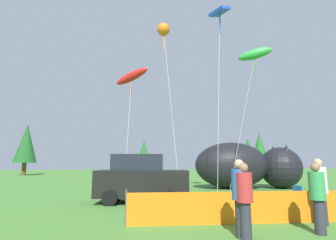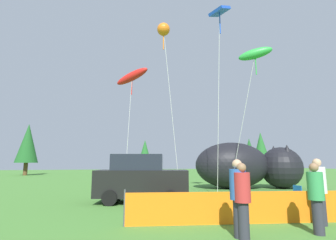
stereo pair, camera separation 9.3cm
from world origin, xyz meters
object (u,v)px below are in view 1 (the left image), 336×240
at_px(spectator_in_grey_shirt, 318,195).
at_px(kite_blue_box, 220,15).
at_px(spectator_in_white_shirt, 240,194).
at_px(kite_green_fish, 255,55).
at_px(parked_car, 142,179).
at_px(folding_chair, 301,195).
at_px(kite_orange_flower, 164,30).
at_px(spectator_in_black_shirt, 320,188).
at_px(spectator_in_green_shirt, 245,197).
at_px(inflatable_cat, 245,167).
at_px(kite_red_lizard, 132,77).

relative_size(spectator_in_grey_shirt, kite_blue_box, 0.17).
distance_m(spectator_in_white_shirt, kite_green_fish, 11.48).
height_order(parked_car, folding_chair, parked_car).
bearing_deg(kite_blue_box, kite_orange_flower, 134.76).
xyz_separation_m(parked_car, kite_green_fish, (6.93, 1.08, 7.12)).
relative_size(parked_car, kite_green_fish, 0.50).
relative_size(parked_car, folding_chair, 4.92).
relative_size(kite_orange_flower, kite_green_fish, 1.17).
relative_size(spectator_in_grey_shirt, spectator_in_black_shirt, 0.93).
relative_size(spectator_in_green_shirt, kite_blue_box, 0.17).
bearing_deg(inflatable_cat, kite_blue_box, -117.90).
height_order(inflatable_cat, spectator_in_white_shirt, inflatable_cat).
distance_m(parked_car, folding_chair, 6.57).
xyz_separation_m(spectator_in_green_shirt, kite_blue_box, (2.70, 6.19, 8.70)).
distance_m(kite_orange_flower, kite_green_fish, 5.71).
bearing_deg(folding_chair, spectator_in_black_shirt, -117.04).
relative_size(kite_red_lizard, kite_green_fish, 0.96).
bearing_deg(inflatable_cat, spectator_in_white_shirt, -109.11).
height_order(parked_car, spectator_in_green_shirt, parked_car).
relative_size(inflatable_cat, kite_green_fish, 0.87).
height_order(inflatable_cat, kite_green_fish, kite_green_fish).
bearing_deg(kite_orange_flower, folding_chair, -53.94).
bearing_deg(kite_orange_flower, spectator_in_green_shirt, -91.29).
xyz_separation_m(kite_red_lizard, kite_blue_box, (4.02, -5.53, 2.02)).
xyz_separation_m(spectator_in_white_shirt, kite_green_fish, (5.51, 7.09, 7.16)).
relative_size(spectator_in_black_shirt, spectator_in_white_shirt, 1.02).
xyz_separation_m(spectator_in_grey_shirt, kite_green_fish, (3.48, 7.36, 7.21)).
bearing_deg(spectator_in_green_shirt, inflatable_cat, 58.32).
distance_m(spectator_in_green_shirt, spectator_in_black_shirt, 2.95).
height_order(spectator_in_white_shirt, kite_blue_box, kite_blue_box).
xyz_separation_m(kite_orange_flower, kite_green_fish, (5.29, -1.47, -1.57)).
xyz_separation_m(inflatable_cat, spectator_in_green_shirt, (-6.57, -10.65, -0.49)).
distance_m(kite_orange_flower, kite_blue_box, 3.56).
relative_size(spectator_in_green_shirt, spectator_in_black_shirt, 0.93).
height_order(spectator_in_black_shirt, kite_blue_box, kite_blue_box).
bearing_deg(kite_green_fish, parked_car, -171.13).
height_order(spectator_in_grey_shirt, kite_green_fish, kite_green_fish).
bearing_deg(parked_car, spectator_in_green_shirt, -61.55).
relative_size(folding_chair, spectator_in_white_shirt, 0.48).
bearing_deg(kite_red_lizard, kite_blue_box, -54.03).
distance_m(parked_car, kite_orange_flower, 9.21).
xyz_separation_m(spectator_in_white_shirt, kite_orange_flower, (0.22, 8.56, 8.73)).
bearing_deg(spectator_in_black_shirt, folding_chair, 58.87).
bearing_deg(spectator_in_green_shirt, parked_car, 103.22).
bearing_deg(kite_green_fish, kite_orange_flower, 164.45).
relative_size(parked_car, spectator_in_green_shirt, 2.47).
distance_m(inflatable_cat, kite_blue_box, 10.11).
relative_size(parked_car, spectator_in_white_shirt, 2.36).
bearing_deg(parked_car, kite_red_lizard, 103.88).
bearing_deg(kite_green_fish, spectator_in_green_shirt, -127.16).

